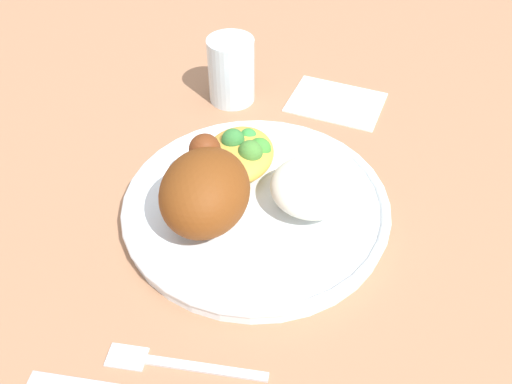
{
  "coord_description": "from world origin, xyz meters",
  "views": [
    {
      "loc": [
        -0.39,
        -0.09,
        0.42
      ],
      "look_at": [
        0.0,
        0.0,
        0.03
      ],
      "focal_mm": 37.39,
      "sensor_mm": 36.0,
      "label": 1
    }
  ],
  "objects": [
    {
      "name": "rice_pile",
      "position": [
        0.01,
        -0.06,
        0.04
      ],
      "size": [
        0.09,
        0.09,
        0.04
      ],
      "primitive_type": "ellipsoid",
      "color": "silver",
      "rests_on": "plate"
    },
    {
      "name": "mac_cheese_with_broccoli",
      "position": [
        0.05,
        0.03,
        0.04
      ],
      "size": [
        0.1,
        0.08,
        0.04
      ],
      "color": "gold",
      "rests_on": "plate"
    },
    {
      "name": "napkin",
      "position": [
        0.23,
        -0.06,
        0.0
      ],
      "size": [
        0.11,
        0.14,
        0.0
      ],
      "primitive_type": "cube",
      "rotation": [
        0.0,
        0.0,
        -0.15
      ],
      "color": "white",
      "rests_on": "ground_plane"
    },
    {
      "name": "plate",
      "position": [
        0.0,
        0.0,
        0.01
      ],
      "size": [
        0.29,
        0.29,
        0.02
      ],
      "color": "white",
      "rests_on": "ground_plane"
    },
    {
      "name": "water_glass",
      "position": [
        0.21,
        0.08,
        0.04
      ],
      "size": [
        0.06,
        0.06,
        0.09
      ],
      "primitive_type": "cylinder",
      "color": "silver",
      "rests_on": "ground_plane"
    },
    {
      "name": "roasted_chicken",
      "position": [
        -0.04,
        0.04,
        0.06
      ],
      "size": [
        0.12,
        0.09,
        0.08
      ],
      "color": "brown",
      "rests_on": "plate"
    },
    {
      "name": "fork",
      "position": [
        -0.19,
        0.02,
        0.0
      ],
      "size": [
        0.03,
        0.14,
        0.01
      ],
      "color": "silver",
      "rests_on": "ground_plane"
    },
    {
      "name": "ground_plane",
      "position": [
        0.0,
        0.0,
        0.0
      ],
      "size": [
        2.0,
        2.0,
        0.0
      ],
      "primitive_type": "plane",
      "color": "#A2704F"
    }
  ]
}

